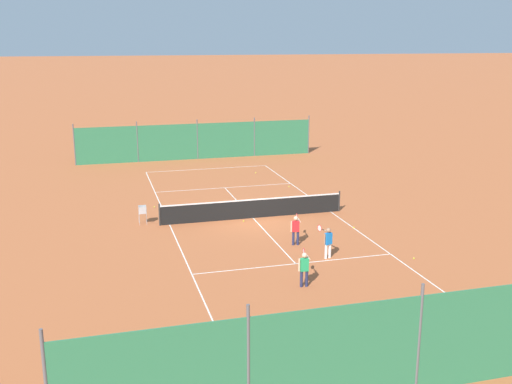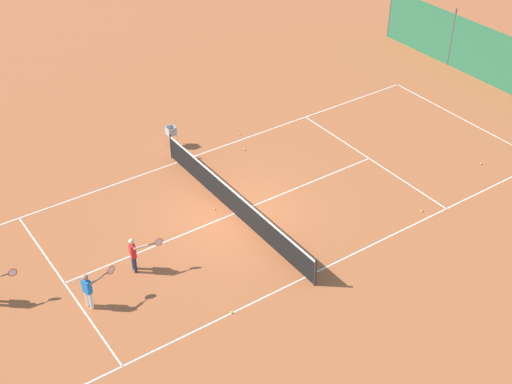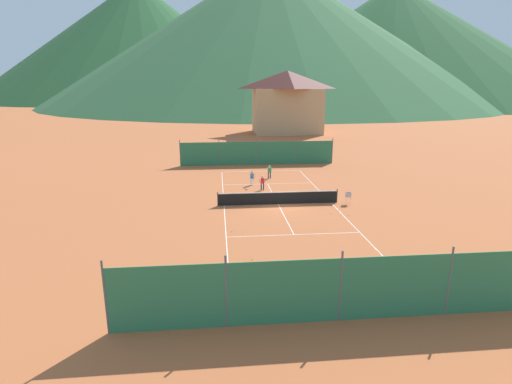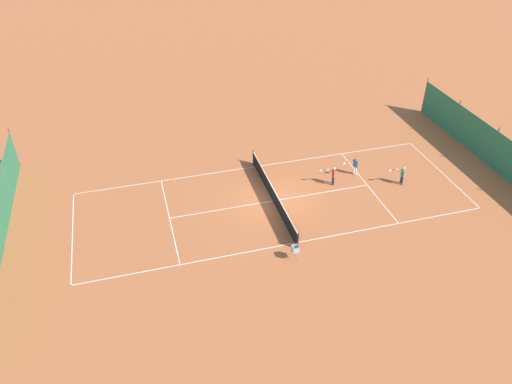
{
  "view_description": "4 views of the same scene",
  "coord_description": "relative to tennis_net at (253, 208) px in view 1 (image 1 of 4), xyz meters",
  "views": [
    {
      "loc": [
        7.34,
        27.18,
        8.54
      ],
      "look_at": [
        -0.08,
        0.26,
        1.38
      ],
      "focal_mm": 42.0,
      "sensor_mm": 36.0,
      "label": 1
    },
    {
      "loc": [
        -17.08,
        10.92,
        15.18
      ],
      "look_at": [
        -0.8,
        -0.37,
        1.25
      ],
      "focal_mm": 50.0,
      "sensor_mm": 36.0,
      "label": 2
    },
    {
      "loc": [
        -4.49,
        -28.68,
        8.8
      ],
      "look_at": [
        -1.62,
        0.7,
        0.81
      ],
      "focal_mm": 28.0,
      "sensor_mm": 36.0,
      "label": 3
    },
    {
      "loc": [
        23.66,
        -7.74,
        18.28
      ],
      "look_at": [
        0.63,
        -1.26,
        1.35
      ],
      "focal_mm": 35.0,
      "sensor_mm": 36.0,
      "label": 4
    }
  ],
  "objects": [
    {
      "name": "tennis_ball_alley_right",
      "position": [
        -2.82,
        -9.72,
        -0.47
      ],
      "size": [
        0.07,
        0.07,
        0.07
      ],
      "primitive_type": "sphere",
      "color": "#CCE033",
      "rests_on": "ground"
    },
    {
      "name": "tennis_ball_by_net_left",
      "position": [
        -4.73,
        7.17,
        -0.47
      ],
      "size": [
        0.07,
        0.07,
        0.07
      ],
      "primitive_type": "sphere",
      "color": "#CCE033",
      "rests_on": "ground"
    },
    {
      "name": "player_near_service",
      "position": [
        -0.74,
        4.25,
        0.25
      ],
      "size": [
        0.56,
        1.02,
        1.28
      ],
      "color": "#23284C",
      "rests_on": "ground"
    },
    {
      "name": "court_line_markings",
      "position": [
        0.0,
        0.0,
        -0.5
      ],
      "size": [
        8.25,
        23.85,
        0.01
      ],
      "color": "white",
      "rests_on": "ground"
    },
    {
      "name": "tennis_ball_service_box",
      "position": [
        0.6,
        0.48,
        -0.47
      ],
      "size": [
        0.07,
        0.07,
        0.07
      ],
      "primitive_type": "sphere",
      "color": "#CCE033",
      "rests_on": "ground"
    },
    {
      "name": "tennis_ball_mid_court",
      "position": [
        4.48,
        -3.18,
        -0.47
      ],
      "size": [
        0.07,
        0.07,
        0.07
      ],
      "primitive_type": "sphere",
      "color": "#CCE033",
      "rests_on": "ground"
    },
    {
      "name": "tennis_ball_by_net_right",
      "position": [
        3.35,
        -2.67,
        -0.47
      ],
      "size": [
        0.07,
        0.07,
        0.07
      ],
      "primitive_type": "sphere",
      "color": "#CCE033",
      "rests_on": "ground"
    },
    {
      "name": "tennis_net",
      "position": [
        0.0,
        0.0,
        0.0
      ],
      "size": [
        9.18,
        0.08,
        1.06
      ],
      "color": "#2D2D2D",
      "rests_on": "ground"
    },
    {
      "name": "windscreen_fence_far",
      "position": [
        -0.0,
        15.5,
        0.81
      ],
      "size": [
        17.28,
        0.08,
        2.9
      ],
      "color": "#2D754C",
      "rests_on": "ground"
    },
    {
      "name": "tennis_ball_alley_left",
      "position": [
        -4.1,
        2.81,
        -0.47
      ],
      "size": [
        0.07,
        0.07,
        0.07
      ],
      "primitive_type": "sphere",
      "color": "#CCE033",
      "rests_on": "ground"
    },
    {
      "name": "ground_plane",
      "position": [
        0.0,
        0.0,
        -0.5
      ],
      "size": [
        600.0,
        600.0,
        0.0
      ],
      "primitive_type": "plane",
      "color": "#B25B33"
    },
    {
      "name": "player_near_baseline",
      "position": [
        -1.44,
        6.11,
        0.24
      ],
      "size": [
        0.42,
        1.09,
        1.27
      ],
      "color": "white",
      "rests_on": "ground"
    },
    {
      "name": "tennis_ball_near_corner",
      "position": [
        1.28,
        11.39,
        -0.47
      ],
      "size": [
        0.07,
        0.07,
        0.07
      ],
      "primitive_type": "sphere",
      "color": "#CCE033",
      "rests_on": "ground"
    },
    {
      "name": "ball_hopper",
      "position": [
        5.31,
        -0.42,
        0.16
      ],
      "size": [
        0.36,
        0.36,
        0.89
      ],
      "color": "#B7B7BC",
      "rests_on": "ground"
    },
    {
      "name": "windscreen_fence_near",
      "position": [
        -0.0,
        -15.5,
        0.81
      ],
      "size": [
        17.28,
        0.08,
        2.9
      ],
      "color": "#2D754C",
      "rests_on": "ground"
    },
    {
      "name": "player_far_baseline",
      "position": [
        0.43,
        8.54,
        0.24
      ],
      "size": [
        0.5,
        1.03,
        1.27
      ],
      "color": "#23284C",
      "rests_on": "ground"
    },
    {
      "name": "tennis_ball_far_corner",
      "position": [
        -3.72,
        -5.55,
        -0.47
      ],
      "size": [
        0.07,
        0.07,
        0.07
      ],
      "primitive_type": "sphere",
      "color": "#CCE033",
      "rests_on": "ground"
    }
  ]
}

